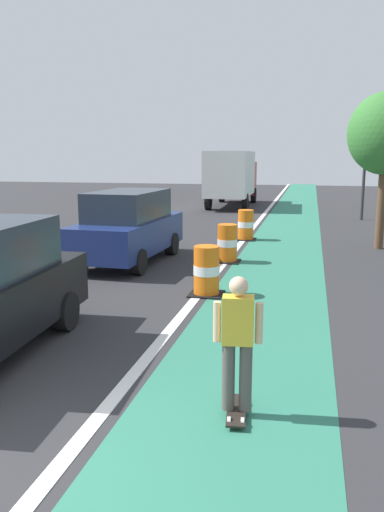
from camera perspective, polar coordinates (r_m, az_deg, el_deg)
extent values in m
cube|color=#2D755B|center=(16.35, 9.77, 0.21)|extent=(2.50, 80.00, 0.01)
cube|color=silver|center=(16.50, 4.57, 0.44)|extent=(0.20, 80.00, 0.01)
cube|color=black|center=(6.42, 4.90, -16.49)|extent=(0.31, 0.82, 0.02)
cylinder|color=silver|center=(6.20, 5.56, -17.71)|extent=(0.05, 0.11, 0.11)
cylinder|color=silver|center=(6.20, 4.07, -17.67)|extent=(0.05, 0.11, 0.11)
cylinder|color=silver|center=(6.66, 5.65, -15.57)|extent=(0.05, 0.11, 0.11)
cylinder|color=silver|center=(6.66, 4.28, -15.53)|extent=(0.05, 0.11, 0.11)
cylinder|color=#514C47|center=(6.24, 5.90, -13.07)|extent=(0.15, 0.15, 0.82)
cylinder|color=#514C47|center=(6.24, 4.02, -13.02)|extent=(0.15, 0.15, 0.82)
cube|color=gold|center=(5.99, 5.07, -7.02)|extent=(0.38, 0.26, 0.56)
cylinder|color=beige|center=(6.00, 7.38, -7.32)|extent=(0.09, 0.09, 0.48)
cylinder|color=beige|center=(6.01, 2.76, -7.21)|extent=(0.09, 0.09, 0.48)
sphere|color=beige|center=(5.88, 5.14, -3.31)|extent=(0.22, 0.22, 0.22)
cylinder|color=black|center=(9.40, -13.80, -5.92)|extent=(0.31, 0.69, 0.68)
cube|color=navy|center=(14.88, -6.95, 2.30)|extent=(2.04, 4.68, 0.90)
cube|color=#232D38|center=(14.78, -7.03, 5.56)|extent=(1.74, 2.92, 0.80)
cylinder|color=black|center=(16.57, -7.68, 1.59)|extent=(0.31, 0.69, 0.68)
cylinder|color=black|center=(16.00, -2.26, 1.35)|extent=(0.31, 0.69, 0.68)
cylinder|color=black|center=(14.03, -12.21, -0.27)|extent=(0.31, 0.69, 0.68)
cylinder|color=black|center=(13.36, -5.96, -0.64)|extent=(0.31, 0.69, 0.68)
cylinder|color=orange|center=(11.41, 1.60, -3.07)|extent=(0.56, 0.56, 0.42)
cylinder|color=white|center=(11.34, 1.61, -1.53)|extent=(0.57, 0.57, 0.21)
cylinder|color=orange|center=(11.27, 1.61, 0.04)|extent=(0.56, 0.56, 0.42)
cube|color=black|center=(11.47, 1.59, -4.19)|extent=(0.73, 0.73, 0.04)
cylinder|color=orange|center=(14.94, 3.88, 0.29)|extent=(0.56, 0.56, 0.42)
cylinder|color=white|center=(14.88, 3.90, 1.48)|extent=(0.57, 0.57, 0.21)
cylinder|color=orange|center=(14.83, 3.91, 2.68)|extent=(0.56, 0.56, 0.42)
cube|color=black|center=(14.98, 3.87, -0.58)|extent=(0.73, 0.73, 0.04)
cylinder|color=orange|center=(18.91, 5.90, 2.53)|extent=(0.56, 0.56, 0.42)
cylinder|color=white|center=(18.86, 5.92, 3.47)|extent=(0.57, 0.57, 0.21)
cylinder|color=orange|center=(18.82, 5.94, 4.42)|extent=(0.56, 0.56, 0.42)
cube|color=black|center=(18.94, 5.89, 1.84)|extent=(0.73, 0.73, 0.04)
cube|color=silver|center=(30.31, 4.24, 9.03)|extent=(2.40, 5.64, 2.50)
cube|color=#B21E19|center=(34.14, 5.10, 8.49)|extent=(2.23, 1.94, 2.10)
cylinder|color=black|center=(34.14, 3.30, 6.75)|extent=(0.32, 0.97, 0.96)
cylinder|color=black|center=(33.90, 6.77, 6.66)|extent=(0.32, 0.97, 0.96)
cylinder|color=black|center=(29.18, 1.81, 6.03)|extent=(0.32, 0.97, 0.96)
cylinder|color=black|center=(28.89, 5.85, 5.92)|extent=(0.32, 0.97, 0.96)
cylinder|color=#2D2D2D|center=(25.82, 18.36, 8.43)|extent=(0.14, 0.14, 4.20)
cube|color=black|center=(25.86, 18.71, 14.07)|extent=(0.32, 0.32, 0.90)
sphere|color=red|center=(25.89, 19.14, 14.62)|extent=(0.16, 0.16, 0.16)
sphere|color=green|center=(25.86, 19.06, 13.47)|extent=(0.16, 0.16, 0.16)
cylinder|color=brown|center=(17.98, 20.04, 4.85)|extent=(0.28, 0.28, 2.60)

